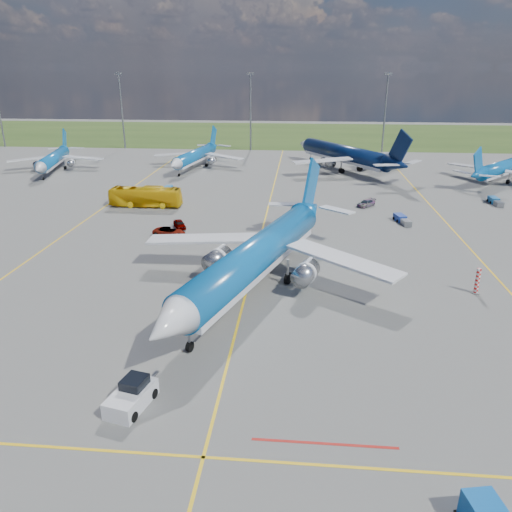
# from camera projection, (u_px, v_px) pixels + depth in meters

# --- Properties ---
(ground) EXTENTS (400.00, 400.00, 0.00)m
(ground) POSITION_uv_depth(u_px,v_px,m) (240.00, 316.00, 51.41)
(ground) COLOR #595956
(ground) RESTS_ON ground
(grass_strip) EXTENTS (400.00, 80.00, 0.01)m
(grass_strip) POSITION_uv_depth(u_px,v_px,m) (287.00, 134.00, 191.11)
(grass_strip) COLOR #2D4719
(grass_strip) RESTS_ON ground
(taxiway_lines) EXTENTS (60.25, 160.00, 0.02)m
(taxiway_lines) POSITION_uv_depth(u_px,v_px,m) (263.00, 233.00, 77.20)
(taxiway_lines) COLOR yellow
(taxiway_lines) RESTS_ON ground
(floodlight_masts) EXTENTS (202.20, 0.50, 22.70)m
(floodlight_masts) POSITION_uv_depth(u_px,v_px,m) (317.00, 108.00, 148.56)
(floodlight_masts) COLOR slate
(floodlight_masts) RESTS_ON ground
(warning_post) EXTENTS (0.50, 0.50, 3.00)m
(warning_post) POSITION_uv_depth(u_px,v_px,m) (477.00, 281.00, 56.13)
(warning_post) COLOR red
(warning_post) RESTS_ON ground
(bg_jet_nw) EXTENTS (31.31, 37.15, 8.51)m
(bg_jet_nw) POSITION_uv_depth(u_px,v_px,m) (55.00, 171.00, 123.48)
(bg_jet_nw) COLOR #0B5BA3
(bg_jet_nw) RESTS_ON ground
(bg_jet_nnw) EXTENTS (30.52, 37.18, 8.80)m
(bg_jet_nnw) POSITION_uv_depth(u_px,v_px,m) (196.00, 168.00, 127.36)
(bg_jet_nnw) COLOR #0B5BA3
(bg_jet_nnw) RESTS_ON ground
(bg_jet_n) EXTENTS (52.33, 55.53, 11.61)m
(bg_jet_n) POSITION_uv_depth(u_px,v_px,m) (343.00, 170.00, 124.60)
(bg_jet_n) COLOR #07173D
(bg_jet_n) RESTS_ON ground
(bg_jet_ne) EXTENTS (41.66, 42.46, 8.86)m
(bg_jet_ne) POSITION_uv_depth(u_px,v_px,m) (502.00, 181.00, 112.82)
(bg_jet_ne) COLOR #0B5BA3
(bg_jet_ne) RESTS_ON ground
(main_airliner) EXTENTS (46.89, 53.62, 11.79)m
(main_airliner) POSITION_uv_depth(u_px,v_px,m) (257.00, 288.00, 57.88)
(main_airliner) COLOR #0B5BA3
(main_airliner) RESTS_ON ground
(pushback_tug) EXTENTS (3.25, 6.25, 2.07)m
(pushback_tug) POSITION_uv_depth(u_px,v_px,m) (132.00, 396.00, 37.59)
(pushback_tug) COLOR silver
(pushback_tug) RESTS_ON ground
(apron_bus) EXTENTS (13.20, 3.20, 3.67)m
(apron_bus) POSITION_uv_depth(u_px,v_px,m) (146.00, 197.00, 91.33)
(apron_bus) COLOR #E8B80D
(apron_bus) RESTS_ON ground
(service_car_a) EXTENTS (2.96, 3.98, 1.26)m
(service_car_a) POSITION_uv_depth(u_px,v_px,m) (180.00, 224.00, 79.45)
(service_car_a) COLOR #999999
(service_car_a) RESTS_ON ground
(service_car_b) EXTENTS (5.15, 2.91, 1.36)m
(service_car_b) POSITION_uv_depth(u_px,v_px,m) (169.00, 232.00, 75.61)
(service_car_b) COLOR #999999
(service_car_b) RESTS_ON ground
(service_car_c) EXTENTS (4.12, 4.34, 1.24)m
(service_car_c) POSITION_uv_depth(u_px,v_px,m) (366.00, 203.00, 91.74)
(service_car_c) COLOR #999999
(service_car_c) RESTS_ON ground
(baggage_tug_w) EXTENTS (2.32, 5.08, 1.10)m
(baggage_tug_w) POSITION_uv_depth(u_px,v_px,m) (402.00, 219.00, 82.25)
(baggage_tug_w) COLOR #193597
(baggage_tug_w) RESTS_ON ground
(baggage_tug_c) EXTENTS (1.65, 4.68, 1.03)m
(baggage_tug_c) POSITION_uv_depth(u_px,v_px,m) (167.00, 189.00, 102.62)
(baggage_tug_c) COLOR #195E96
(baggage_tug_c) RESTS_ON ground
(baggage_tug_e) EXTENTS (1.47, 4.99, 1.11)m
(baggage_tug_e) POSITION_uv_depth(u_px,v_px,m) (495.00, 201.00, 93.36)
(baggage_tug_e) COLOR #1A5E9E
(baggage_tug_e) RESTS_ON ground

